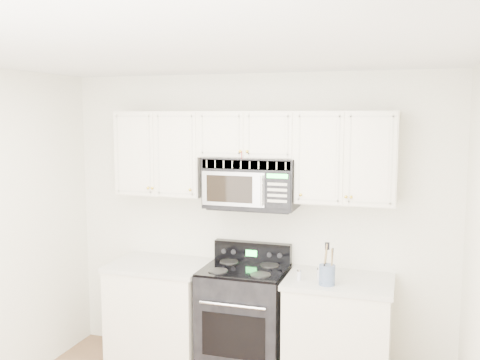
% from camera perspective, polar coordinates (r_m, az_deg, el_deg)
% --- Properties ---
extents(room, '(3.51, 3.51, 2.61)m').
position_cam_1_polar(room, '(3.22, -7.04, -10.02)').
color(room, brown).
rests_on(room, ground).
extents(base_cabinet_left, '(0.86, 0.65, 0.92)m').
position_cam_1_polar(base_cabinet_left, '(5.06, -8.46, -14.12)').
color(base_cabinet_left, silver).
rests_on(base_cabinet_left, ground).
extents(base_cabinet_right, '(0.86, 0.65, 0.92)m').
position_cam_1_polar(base_cabinet_right, '(4.64, 10.41, -16.18)').
color(base_cabinet_right, silver).
rests_on(base_cabinet_right, ground).
extents(range, '(0.70, 0.64, 1.11)m').
position_cam_1_polar(range, '(4.78, 0.47, -14.58)').
color(range, black).
rests_on(range, ground).
extents(upper_cabinets, '(2.44, 0.37, 0.75)m').
position_cam_1_polar(upper_cabinets, '(4.58, 1.07, 3.13)').
color(upper_cabinets, silver).
rests_on(upper_cabinets, ground).
extents(microwave, '(0.78, 0.44, 0.43)m').
position_cam_1_polar(microwave, '(4.57, 1.25, -0.27)').
color(microwave, black).
rests_on(microwave, ground).
extents(utensil_crock, '(0.13, 0.13, 0.34)m').
position_cam_1_polar(utensil_crock, '(4.28, 9.27, -9.85)').
color(utensil_crock, slate).
rests_on(utensil_crock, base_cabinet_right).
extents(shaker_salt, '(0.04, 0.04, 0.09)m').
position_cam_1_polar(shaker_salt, '(4.37, 6.33, -10.01)').
color(shaker_salt, silver).
rests_on(shaker_salt, base_cabinet_right).
extents(shaker_pepper, '(0.04, 0.04, 0.10)m').
position_cam_1_polar(shaker_pepper, '(4.40, 8.49, -9.85)').
color(shaker_pepper, silver).
rests_on(shaker_pepper, base_cabinet_right).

